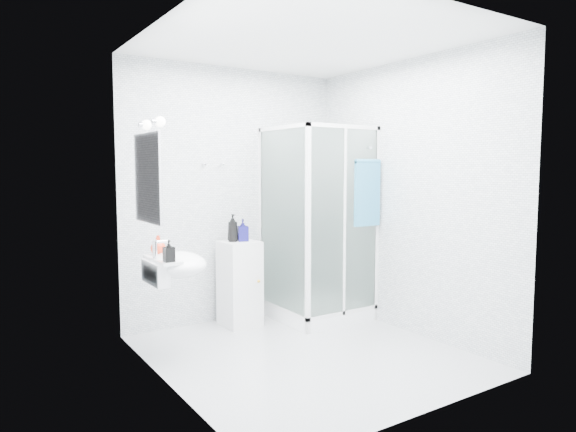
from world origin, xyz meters
TOP-DOWN VIEW (x-y plane):
  - room at (0.00, 0.00)m, footprint 2.40×2.60m
  - shower_enclosure at (0.67, 0.77)m, footprint 0.90×0.95m
  - wall_basin at (-0.99, 0.45)m, footprint 0.46×0.56m
  - mirror at (-1.19, 0.45)m, footprint 0.02×0.60m
  - vanity_lights at (-1.14, 0.45)m, footprint 0.10×0.40m
  - wall_hooks at (-0.25, 1.26)m, footprint 0.23×0.06m
  - storage_cabinet at (-0.08, 1.03)m, footprint 0.37×0.39m
  - hand_towel at (1.00, 0.36)m, footprint 0.31×0.05m
  - shampoo_bottle_a at (-0.15, 1.05)m, footprint 0.11×0.11m
  - shampoo_bottle_b at (-0.05, 1.02)m, footprint 0.13×0.13m
  - soap_dispenser_orange at (-1.05, 0.62)m, footprint 0.16×0.16m
  - soap_dispenser_black at (-1.09, 0.26)m, footprint 0.08×0.08m

SIDE VIEW (x-z plane):
  - storage_cabinet at x=-0.08m, z-range 0.00..0.85m
  - shower_enclosure at x=0.67m, z-range -0.55..1.45m
  - wall_basin at x=-0.99m, z-range 0.62..0.97m
  - soap_dispenser_orange at x=-1.05m, z-range 0.86..1.02m
  - soap_dispenser_black at x=-1.09m, z-range 0.86..1.03m
  - shampoo_bottle_b at x=-0.05m, z-range 0.85..1.07m
  - shampoo_bottle_a at x=-0.15m, z-range 0.85..1.13m
  - room at x=0.00m, z-range 0.00..2.60m
  - hand_towel at x=1.00m, z-range 1.02..1.68m
  - mirror at x=-1.19m, z-range 1.15..1.85m
  - wall_hooks at x=-0.25m, z-range 1.60..1.64m
  - vanity_lights at x=-1.14m, z-range 1.88..1.96m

